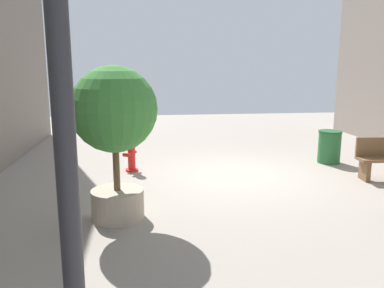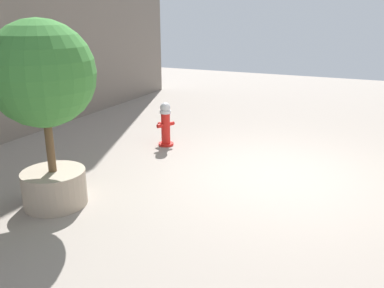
# 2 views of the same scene
# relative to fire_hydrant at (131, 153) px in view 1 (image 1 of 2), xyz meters

# --- Properties ---
(ground_plane) EXTENTS (23.40, 23.40, 0.00)m
(ground_plane) POSITION_rel_fire_hydrant_xyz_m (-2.45, 0.73, -0.45)
(ground_plane) COLOR gray
(fire_hydrant) EXTENTS (0.38, 0.40, 0.90)m
(fire_hydrant) POSITION_rel_fire_hydrant_xyz_m (0.00, 0.00, 0.00)
(fire_hydrant) COLOR red
(fire_hydrant) RESTS_ON ground_plane
(planter_tree) EXTENTS (1.40, 1.40, 2.55)m
(planter_tree) POSITION_rel_fire_hydrant_xyz_m (0.15, 3.04, 1.20)
(planter_tree) COLOR tan
(planter_tree) RESTS_ON ground_plane
(street_lamp) EXTENTS (0.36, 0.36, 4.49)m
(street_lamp) POSITION_rel_fire_hydrant_xyz_m (0.17, 6.94, 2.30)
(street_lamp) COLOR #2D2D33
(street_lamp) RESTS_ON ground_plane
(trash_bin) EXTENTS (0.61, 0.61, 0.86)m
(trash_bin) POSITION_rel_fire_hydrant_xyz_m (-5.19, -0.19, -0.02)
(trash_bin) COLOR #266633
(trash_bin) RESTS_ON ground_plane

